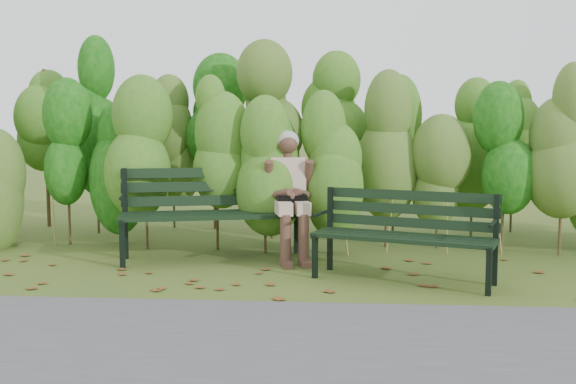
{
  "coord_description": "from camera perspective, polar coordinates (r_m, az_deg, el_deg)",
  "views": [
    {
      "loc": [
        0.5,
        -6.09,
        1.42
      ],
      "look_at": [
        0.0,
        0.35,
        0.75
      ],
      "focal_mm": 42.0,
      "sensor_mm": 36.0,
      "label": 1
    }
  ],
  "objects": [
    {
      "name": "bench_left",
      "position": [
        7.05,
        -6.36,
        -1.13
      ],
      "size": [
        1.99,
        1.05,
        0.95
      ],
      "color": "black",
      "rests_on": "ground"
    },
    {
      "name": "bench_right",
      "position": [
        6.15,
        9.94,
        -3.02
      ],
      "size": [
        1.69,
        1.04,
        0.8
      ],
      "color": "black",
      "rests_on": "ground"
    },
    {
      "name": "leaf_litter",
      "position": [
        6.02,
        2.23,
        -7.69
      ],
      "size": [
        5.63,
        2.25,
        0.01
      ],
      "color": "brown",
      "rests_on": "ground"
    },
    {
      "name": "hedge_band",
      "position": [
        7.97,
        0.85,
        4.76
      ],
      "size": [
        11.04,
        1.67,
        2.42
      ],
      "color": "#47381E",
      "rests_on": "ground"
    },
    {
      "name": "footpath",
      "position": [
        4.17,
        -2.82,
        -13.93
      ],
      "size": [
        60.0,
        2.5,
        0.01
      ],
      "primitive_type": "cube",
      "color": "#474749",
      "rests_on": "ground"
    },
    {
      "name": "seated_woman",
      "position": [
        6.93,
        0.12,
        0.45
      ],
      "size": [
        0.55,
        0.81,
        1.34
      ],
      "color": "beige",
      "rests_on": "ground"
    },
    {
      "name": "ground",
      "position": [
        6.27,
        -0.25,
        -7.16
      ],
      "size": [
        80.0,
        80.0,
        0.0
      ],
      "primitive_type": "plane",
      "color": "#405A20"
    }
  ]
}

